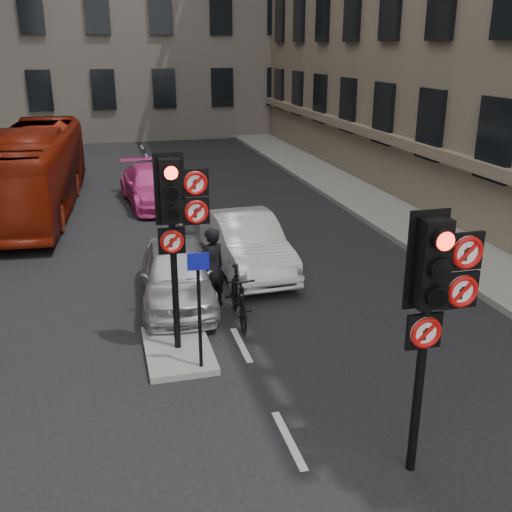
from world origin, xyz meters
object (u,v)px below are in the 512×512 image
bus_red (33,171)px  motorcycle (238,296)px  signal_near (435,291)px  signal_far (176,212)px  info_sign (199,295)px  car_silver (177,274)px  car_white (246,243)px  car_pink (153,186)px  motorcyclist (212,268)px

bus_red → motorcycle: bearing=-60.9°
signal_near → signal_far: size_ratio=1.00×
signal_near → info_sign: (-2.39, 3.19, -1.11)m
car_silver → car_white: 2.53m
car_silver → bus_red: 9.55m
car_silver → bus_red: bus_red is taller
signal_near → info_sign: bearing=126.8°
info_sign → car_pink: bearing=94.2°
car_white → motorcycle: bearing=-109.3°
signal_far → info_sign: bearing=-75.2°
signal_near → car_pink: bearing=97.8°
car_pink → info_sign: size_ratio=2.21×
signal_far → car_silver: size_ratio=0.92×
motorcyclist → bus_red: bearing=-87.4°
signal_near → info_sign: size_ratio=1.70×
car_white → bus_red: (-5.56, 7.21, 0.70)m
car_white → motorcycle: (-0.87, -2.92, -0.14)m
bus_red → info_sign: 12.48m
signal_far → bus_red: size_ratio=0.35×
car_white → motorcyclist: 2.39m
car_pink → bus_red: 3.99m
signal_near → bus_red: bearing=111.6°
motorcycle → motorcyclist: (-0.38, 0.90, 0.32)m
signal_far → info_sign: (0.21, -0.81, -1.23)m
car_white → motorcycle: 3.06m
signal_near → motorcycle: signal_near is taller
signal_far → motorcyclist: (0.92, 1.90, -1.81)m
car_silver → car_pink: (0.31, 8.81, 0.01)m
car_silver → motorcycle: 1.71m
signal_near → motorcyclist: 6.37m
motorcycle → bus_red: bearing=119.0°
bus_red → car_white: bearing=-48.1°
signal_near → signal_far: 4.77m
car_silver → signal_far: bearing=-91.1°
car_white → info_sign: info_sign is taller
info_sign → motorcyclist: bearing=81.2°
car_pink → motorcyclist: 9.24m
car_pink → signal_near: bearing=-87.7°
car_silver → motorcyclist: size_ratio=2.18×
car_white → motorcyclist: (-1.25, -2.03, 0.18)m
car_silver → car_pink: 8.81m
motorcyclist → info_sign: (-0.71, -2.72, 0.59)m
signal_near → car_pink: size_ratio=0.77×
motorcyclist → signal_far: bearing=41.8°
car_white → bus_red: size_ratio=0.42×
car_silver → car_white: car_white is taller
motorcyclist → info_sign: info_sign is taller
car_white → bus_red: 9.13m
signal_far → car_pink: signal_far is taller
bus_red → motorcyclist: size_ratio=5.70×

